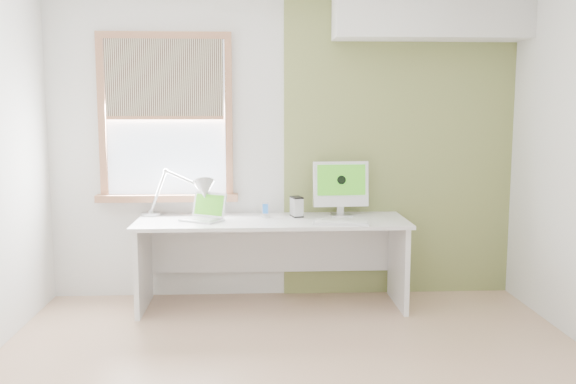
{
  "coord_description": "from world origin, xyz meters",
  "views": [
    {
      "loc": [
        -0.24,
        -3.64,
        1.63
      ],
      "look_at": [
        0.0,
        1.05,
        1.0
      ],
      "focal_mm": 39.03,
      "sensor_mm": 36.0,
      "label": 1
    }
  ],
  "objects": [
    {
      "name": "desk_lamp",
      "position": [
        -0.76,
        1.51,
        0.94
      ],
      "size": [
        0.68,
        0.39,
        0.4
      ],
      "color": "silver",
      "rests_on": "desk"
    },
    {
      "name": "room",
      "position": [
        0.0,
        0.0,
        1.3
      ],
      "size": [
        4.04,
        3.54,
        2.64
      ],
      "color": "tan",
      "rests_on": "ground"
    },
    {
      "name": "laptop",
      "position": [
        -0.66,
        1.39,
        0.78
      ],
      "size": [
        0.39,
        0.37,
        0.22
      ],
      "color": "silver",
      "rests_on": "desk"
    },
    {
      "name": "external_drive",
      "position": [
        0.1,
        1.51,
        0.81
      ],
      "size": [
        0.11,
        0.15,
        0.17
      ],
      "color": "silver",
      "rests_on": "desk"
    },
    {
      "name": "mouse",
      "position": [
        0.26,
        1.25,
        0.74
      ],
      "size": [
        0.09,
        0.11,
        0.03
      ],
      "primitive_type": "ellipsoid",
      "rotation": [
        0.0,
        0.0,
        -0.42
      ],
      "color": "white",
      "rests_on": "desk"
    },
    {
      "name": "phone_dock",
      "position": [
        -0.17,
        1.48,
        0.77
      ],
      "size": [
        0.08,
        0.08,
        0.13
      ],
      "color": "silver",
      "rests_on": "desk"
    },
    {
      "name": "accent_wall",
      "position": [
        1.0,
        1.74,
        1.3
      ],
      "size": [
        2.0,
        0.02,
        2.6
      ],
      "primitive_type": "cube",
      "color": "olive",
      "rests_on": "room"
    },
    {
      "name": "soffit",
      "position": [
        1.2,
        1.57,
        2.4
      ],
      "size": [
        1.6,
        0.4,
        0.42
      ],
      "primitive_type": "cube",
      "color": "white",
      "rests_on": "room"
    },
    {
      "name": "window",
      "position": [
        -1.0,
        1.71,
        1.54
      ],
      "size": [
        1.2,
        0.14,
        1.42
      ],
      "color": "#915C3E",
      "rests_on": "room"
    },
    {
      "name": "desk",
      "position": [
        -0.11,
        1.44,
        0.53
      ],
      "size": [
        2.2,
        0.7,
        0.73
      ],
      "color": "white",
      "rests_on": "room"
    },
    {
      "name": "keyboard",
      "position": [
        0.42,
        1.15,
        0.74
      ],
      "size": [
        0.45,
        0.19,
        0.02
      ],
      "color": "white",
      "rests_on": "desk"
    },
    {
      "name": "imac",
      "position": [
        0.47,
        1.56,
        0.99
      ],
      "size": [
        0.47,
        0.16,
        0.46
      ],
      "color": "silver",
      "rests_on": "desk"
    }
  ]
}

